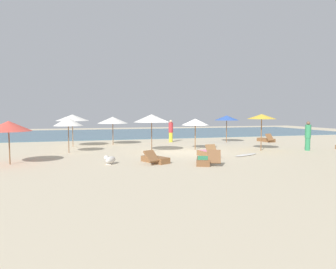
% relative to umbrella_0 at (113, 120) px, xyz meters
% --- Properties ---
extents(ground_plane, '(60.00, 60.00, 0.00)m').
position_rel_umbrella_0_xyz_m(ground_plane, '(4.18, -5.32, -1.85)').
color(ground_plane, beige).
extents(ocean_water, '(48.00, 16.00, 0.06)m').
position_rel_umbrella_0_xyz_m(ocean_water, '(4.18, 11.68, -1.82)').
color(ocean_water, '#476B7F').
rests_on(ocean_water, ground_plane).
extents(umbrella_0, '(2.28, 2.28, 2.10)m').
position_rel_umbrella_0_xyz_m(umbrella_0, '(0.00, 0.00, 0.00)').
color(umbrella_0, brown).
rests_on(umbrella_0, ground_plane).
extents(umbrella_1, '(1.77, 1.77, 2.01)m').
position_rel_umbrella_0_xyz_m(umbrella_1, '(4.93, -4.46, -0.05)').
color(umbrella_1, olive).
rests_on(umbrella_1, ground_plane).
extents(umbrella_2, '(1.80, 1.80, 2.32)m').
position_rel_umbrella_0_xyz_m(umbrella_2, '(8.79, -6.05, 0.31)').
color(umbrella_2, brown).
rests_on(umbrella_2, ground_plane).
extents(umbrella_3, '(1.97, 1.97, 2.18)m').
position_rel_umbrella_0_xyz_m(umbrella_3, '(9.00, -0.79, 0.14)').
color(umbrella_3, brown).
rests_on(umbrella_3, ground_plane).
extents(umbrella_4, '(2.04, 2.04, 2.03)m').
position_rel_umbrella_0_xyz_m(umbrella_4, '(-5.36, -7.36, -0.06)').
color(umbrella_4, brown).
rests_on(umbrella_4, ground_plane).
extents(umbrella_5, '(2.20, 2.20, 2.31)m').
position_rel_umbrella_0_xyz_m(umbrella_5, '(1.94, -4.84, 0.22)').
color(umbrella_5, brown).
rests_on(umbrella_5, ground_plane).
extents(umbrella_6, '(1.71, 1.71, 2.12)m').
position_rel_umbrella_0_xyz_m(umbrella_6, '(-2.95, -3.91, 0.02)').
color(umbrella_6, brown).
rests_on(umbrella_6, ground_plane).
extents(umbrella_7, '(2.27, 2.27, 2.28)m').
position_rel_umbrella_0_xyz_m(umbrella_7, '(-2.85, -0.74, 0.21)').
color(umbrella_7, olive).
rests_on(umbrella_7, ground_plane).
extents(lounger_1, '(1.32, 1.78, 0.66)m').
position_rel_umbrella_0_xyz_m(lounger_1, '(1.27, -8.68, -1.68)').
color(lounger_1, brown).
rests_on(lounger_1, ground_plane).
extents(lounger_2, '(0.91, 1.75, 0.71)m').
position_rel_umbrella_0_xyz_m(lounger_2, '(12.46, -1.16, -1.68)').
color(lounger_2, brown).
rests_on(lounger_2, ground_plane).
extents(lounger_3, '(0.83, 1.72, 0.73)m').
position_rel_umbrella_0_xyz_m(lounger_3, '(4.56, -7.51, -1.67)').
color(lounger_3, olive).
rests_on(lounger_3, ground_plane).
extents(lounger_4, '(1.17, 1.75, 0.73)m').
position_rel_umbrella_0_xyz_m(lounger_4, '(3.40, -9.72, -1.67)').
color(lounger_4, brown).
rests_on(lounger_4, ground_plane).
extents(person_0, '(0.51, 0.51, 1.82)m').
position_rel_umbrella_0_xyz_m(person_0, '(4.72, 0.64, -0.93)').
color(person_0, yellow).
rests_on(person_0, ground_plane).
extents(person_1, '(0.49, 0.49, 1.86)m').
position_rel_umbrella_0_xyz_m(person_1, '(11.69, -6.79, -0.91)').
color(person_1, '#338C59').
rests_on(person_1, ground_plane).
extents(dog, '(0.68, 0.82, 0.39)m').
position_rel_umbrella_0_xyz_m(dog, '(-0.85, -8.52, -1.65)').
color(dog, silver).
rests_on(dog, ground_plane).
extents(surfboard, '(1.88, 1.14, 0.07)m').
position_rel_umbrella_0_xyz_m(surfboard, '(6.75, -7.71, -1.81)').
color(surfboard, silver).
rests_on(surfboard, ground_plane).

